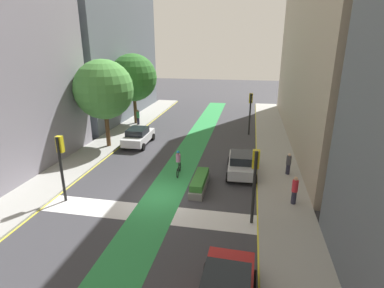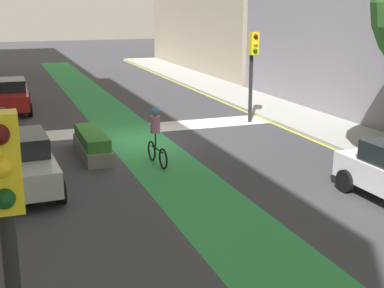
% 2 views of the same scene
% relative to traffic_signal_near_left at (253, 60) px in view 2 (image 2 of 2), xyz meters
% --- Properties ---
extents(ground_plane, '(120.00, 120.00, 0.00)m').
position_rel_traffic_signal_near_left_xyz_m(ground_plane, '(5.17, 1.49, -2.76)').
color(ground_plane, '#38383D').
extents(bike_lane_paint, '(2.40, 60.00, 0.01)m').
position_rel_traffic_signal_near_left_xyz_m(bike_lane_paint, '(5.51, 1.49, -2.76)').
color(bike_lane_paint, '#2D8C47').
rests_on(bike_lane_paint, ground_plane).
extents(crosswalk_band, '(12.00, 1.80, 0.01)m').
position_rel_traffic_signal_near_left_xyz_m(crosswalk_band, '(5.17, -0.51, -2.76)').
color(crosswalk_band, silver).
rests_on(crosswalk_band, ground_plane).
extents(sidewalk_left, '(3.00, 60.00, 0.15)m').
position_rel_traffic_signal_near_left_xyz_m(sidewalk_left, '(-2.33, 1.49, -2.69)').
color(sidewalk_left, '#9E9E99').
rests_on(sidewalk_left, ground_plane).
extents(curb_stripe_left, '(0.16, 60.00, 0.01)m').
position_rel_traffic_signal_near_left_xyz_m(curb_stripe_left, '(-0.83, 1.49, -2.76)').
color(curb_stripe_left, yellow).
rests_on(curb_stripe_left, ground_plane).
extents(traffic_signal_near_left, '(0.35, 0.52, 3.93)m').
position_rel_traffic_signal_near_left_xyz_m(traffic_signal_near_left, '(0.00, 0.00, 0.00)').
color(traffic_signal_near_left, black).
rests_on(traffic_signal_near_left, ground_plane).
extents(traffic_signal_far_right, '(0.35, 0.52, 4.13)m').
position_rel_traffic_signal_near_left_xyz_m(traffic_signal_far_right, '(10.40, 15.70, 0.14)').
color(traffic_signal_far_right, black).
rests_on(traffic_signal_far_right, ground_plane).
extents(car_silver_right_far, '(2.15, 4.26, 1.57)m').
position_rel_traffic_signal_near_left_xyz_m(car_silver_right_far, '(10.03, 5.72, -1.96)').
color(car_silver_right_far, '#B2B7BF').
rests_on(car_silver_right_far, ground_plane).
extents(car_red_right_near, '(2.13, 4.25, 1.57)m').
position_rel_traffic_signal_near_left_xyz_m(car_red_right_near, '(9.95, -6.20, -1.96)').
color(car_red_right_near, '#A51919').
rests_on(car_red_right_near, ground_plane).
extents(cyclist_in_lane, '(0.32, 1.73, 1.86)m').
position_rel_traffic_signal_near_left_xyz_m(cyclist_in_lane, '(5.72, 4.67, -1.79)').
color(cyclist_in_lane, black).
rests_on(cyclist_in_lane, ground_plane).
extents(median_planter, '(0.85, 3.34, 0.85)m').
position_rel_traffic_signal_near_left_xyz_m(median_planter, '(7.51, 2.92, -2.36)').
color(median_planter, slate).
rests_on(median_planter, ground_plane).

